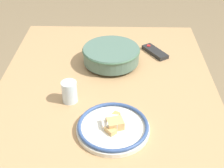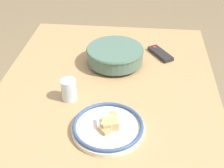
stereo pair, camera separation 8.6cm
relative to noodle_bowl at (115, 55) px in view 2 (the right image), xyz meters
name	(u,v)px [view 2 (the right image)]	position (x,y,z in m)	size (l,w,h in m)	color
dining_table	(107,102)	(0.21, -0.02, -0.14)	(1.28, 0.99, 0.76)	tan
noodle_bowl	(115,55)	(0.00, 0.00, 0.00)	(0.28, 0.28, 0.09)	#4C6B5B
food_plate	(108,127)	(0.48, 0.02, -0.03)	(0.28, 0.28, 0.05)	silver
tv_remote	(160,54)	(-0.11, 0.23, -0.04)	(0.17, 0.13, 0.02)	black
drinking_glass	(69,90)	(0.30, -0.17, 0.00)	(0.06, 0.06, 0.09)	silver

